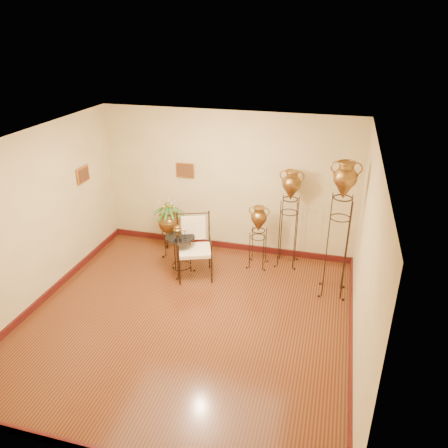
% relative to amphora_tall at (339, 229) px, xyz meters
% --- Properties ---
extents(ground, '(5.00, 5.00, 0.00)m').
position_rel_amphora_tall_xyz_m(ground, '(-2.15, -1.37, -1.21)').
color(ground, brown).
rests_on(ground, ground).
extents(room_shell, '(5.02, 5.02, 2.81)m').
position_rel_amphora_tall_xyz_m(room_shell, '(-2.16, -1.36, 0.52)').
color(room_shell, beige).
rests_on(room_shell, ground).
extents(amphora_tall, '(0.58, 0.58, 2.37)m').
position_rel_amphora_tall_xyz_m(amphora_tall, '(0.00, 0.00, 0.00)').
color(amphora_tall, black).
rests_on(amphora_tall, ground).
extents(amphora_mid, '(0.50, 0.50, 1.90)m').
position_rel_amphora_tall_xyz_m(amphora_mid, '(-0.89, 0.78, -0.25)').
color(amphora_mid, black).
rests_on(amphora_mid, ground).
extents(amphora_short, '(0.50, 0.50, 1.23)m').
position_rel_amphora_tall_xyz_m(amphora_short, '(-1.41, 0.58, -0.59)').
color(amphora_short, black).
rests_on(amphora_short, ground).
extents(planter_urn, '(0.85, 0.85, 1.29)m').
position_rel_amphora_tall_xyz_m(planter_urn, '(-3.19, 0.63, -0.49)').
color(planter_urn, black).
rests_on(planter_urn, ground).
extents(armchair, '(0.83, 0.80, 1.16)m').
position_rel_amphora_tall_xyz_m(armchair, '(-2.43, -0.11, -0.62)').
color(armchair, black).
rests_on(armchair, ground).
extents(side_table, '(0.61, 0.61, 0.95)m').
position_rel_amphora_tall_xyz_m(side_table, '(-2.72, -0.07, -0.81)').
color(side_table, black).
rests_on(side_table, ground).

